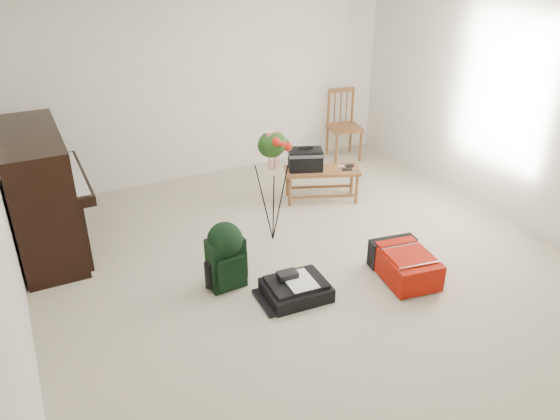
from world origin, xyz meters
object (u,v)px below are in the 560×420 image
black_duffel (296,288)px  piano (42,196)px  bench (312,164)px  flower_stand (273,187)px  red_suitcase (402,262)px  green_backpack (226,253)px  dining_chair (343,125)px

black_duffel → piano: bearing=137.8°
bench → flower_stand: size_ratio=0.77×
piano → black_duffel: (1.85, -1.87, -0.51)m
flower_stand → bench: bearing=28.5°
piano → bench: bearing=-4.7°
black_duffel → flower_stand: (0.27, 1.02, 0.52)m
red_suitcase → flower_stand: bearing=132.6°
bench → green_backpack: bearing=-120.6°
piano → dining_chair: size_ratio=1.54×
piano → flower_stand: (2.11, -0.85, 0.01)m
dining_chair → green_backpack: dining_chair is taller
green_backpack → piano: bearing=129.6°
piano → green_backpack: 2.00m
bench → dining_chair: bearing=65.5°
bench → dining_chair: (1.13, 1.08, -0.01)m
red_suitcase → black_duffel: bearing=-179.4°
black_duffel → flower_stand: bearing=78.5°
black_duffel → green_backpack: 0.70m
piano → dining_chair: 4.14m
flower_stand → piano: bearing=149.4°
piano → flower_stand: 2.28m
red_suitcase → dining_chair: bearing=76.8°
black_duffel → red_suitcase: bearing=-5.0°
bench → black_duffel: bearing=-101.7°
bench → red_suitcase: size_ratio=1.33×
bench → flower_stand: (-0.81, -0.61, 0.12)m
piano → green_backpack: bearing=-46.8°
piano → bench: (2.92, -0.24, -0.12)m
bench → green_backpack: size_ratio=1.47×
piano → red_suitcase: piano is taller
black_duffel → flower_stand: 1.17m
dining_chair → flower_stand: size_ratio=0.79×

